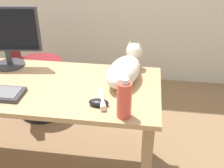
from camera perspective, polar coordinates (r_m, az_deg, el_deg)
The scene contains 7 objects.
ground_plane at distance 2.25m, azimuth -14.31°, elevation -16.27°, with size 8.00×8.00×0.00m, color #846647.
desk at distance 1.86m, azimuth -16.76°, elevation -2.52°, with size 1.67×0.65×0.74m.
office_chair at distance 2.64m, azimuth -15.91°, elevation 1.84°, with size 0.51×0.48×0.92m.
monitor at distance 1.98m, azimuth -21.49°, elevation 9.44°, with size 0.48×0.20×0.41m.
cat at distance 1.71m, azimuth 2.70°, elevation 3.13°, with size 0.26×0.60×0.20m.
computer_mouse at distance 1.51m, azimuth -2.78°, elevation -3.84°, with size 0.11×0.06×0.04m, color black.
spray_bottle at distance 1.38m, azimuth 2.56°, elevation -3.21°, with size 0.08×0.08×0.22m.
Camera 1 is at (0.74, -1.41, 1.60)m, focal length 44.09 mm.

